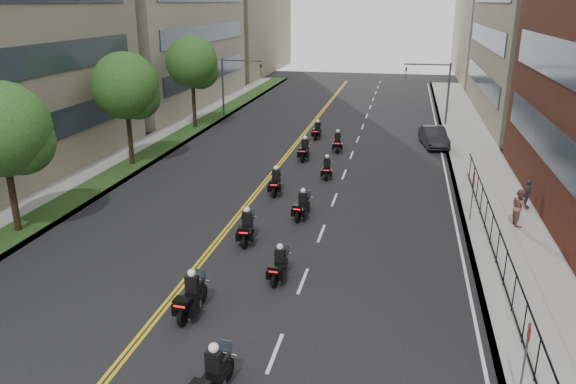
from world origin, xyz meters
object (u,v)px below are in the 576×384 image
Objects in this scene: motorcycle_2 at (191,298)px; motorcycle_4 at (247,228)px; parked_sedan at (434,137)px; motorcycle_1 at (213,378)px; motorcycle_7 at (327,169)px; motorcycle_3 at (279,266)px; motorcycle_5 at (302,207)px; motorcycle_9 at (338,143)px; pedestrian_c at (527,194)px; motorcycle_6 at (276,183)px; motorcycle_8 at (305,150)px; motorcycle_10 at (317,131)px; pedestrian_b at (520,207)px.

motorcycle_2 reaches higher than motorcycle_4.
motorcycle_2 reaches higher than parked_sedan.
motorcycle_1 is 1.14× the size of motorcycle_7.
motorcycle_3 is at bearing 55.86° from motorcycle_2.
motorcycle_9 is at bearing 97.36° from motorcycle_5.
pedestrian_c is (4.35, -13.53, 0.19)m from parked_sedan.
motorcycle_6 is 0.97× the size of motorcycle_8.
motorcycle_9 reaches higher than motorcycle_10.
motorcycle_10 is at bearing 113.84° from motorcycle_9.
motorcycle_8 is (-1.89, 11.19, 0.05)m from motorcycle_5.
motorcycle_8 reaches higher than motorcycle_9.
pedestrian_c is (13.59, -14.24, 0.33)m from motorcycle_10.
motorcycle_7 is at bearing 50.21° from motorcycle_6.
motorcycle_9 reaches higher than parked_sedan.
motorcycle_2 is 1.14× the size of motorcycle_3.
pedestrian_c is (11.47, -10.49, 0.29)m from motorcycle_9.
motorcycle_3 is 14.10m from motorcycle_7.
motorcycle_9 is (0.12, 14.03, 0.02)m from motorcycle_5.
motorcycle_8 is (-1.95, 25.48, -0.01)m from motorcycle_1.
motorcycle_4 reaches higher than motorcycle_9.
motorcycle_5 is 11.34m from motorcycle_8.
motorcycle_7 is 0.92× the size of motorcycle_9.
parked_sedan is 2.87× the size of pedestrian_c.
motorcycle_5 is at bearing 98.05° from motorcycle_1.
parked_sedan is 14.22m from pedestrian_c.
motorcycle_1 reaches higher than motorcycle_8.
motorcycle_10 is at bearing 98.59° from motorcycle_3.
motorcycle_10 is 1.33× the size of pedestrian_c.
motorcycle_10 is (-0.12, 6.60, -0.06)m from motorcycle_8.
motorcycle_6 is at bearing -134.76° from parked_sedan.
motorcycle_5 is (-0.06, 14.30, -0.05)m from motorcycle_1.
motorcycle_10 is 0.46× the size of parked_sedan.
motorcycle_1 is 1.11× the size of motorcycle_10.
motorcycle_2 is at bearing 120.97° from pedestrian_b.
motorcycle_1 is 28.33m from motorcycle_9.
motorcycle_3 is at bearing -81.93° from motorcycle_6.
motorcycle_1 is 1.01× the size of motorcycle_8.
motorcycle_6 is at bearing 68.86° from pedestrian_b.
pedestrian_c reaches higher than motorcycle_3.
motorcycle_9 is at bearing 93.76° from motorcycle_3.
motorcycle_4 is 0.50× the size of parked_sedan.
motorcycle_4 is at bearing -102.47° from motorcycle_9.
motorcycle_8 is 16.28m from pedestrian_b.
motorcycle_5 is 10.77m from pedestrian_b.
motorcycle_5 is 1.05× the size of motorcycle_7.
motorcycle_7 is 1.29× the size of pedestrian_c.
motorcycle_2 is 1.03× the size of motorcycle_4.
motorcycle_6 reaches higher than parked_sedan.
motorcycle_3 is 0.45× the size of parked_sedan.
pedestrian_c is (11.58, 3.55, 0.31)m from motorcycle_5.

